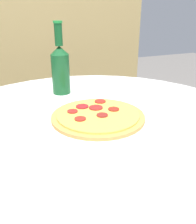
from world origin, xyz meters
The scene contains 4 objects.
table centered at (0.00, 0.00, 0.56)m, with size 1.08×1.08×0.73m.
fence_panel centered at (0.00, 1.07, 0.70)m, with size 1.52×0.04×1.41m.
pizza centered at (0.03, 0.04, 0.74)m, with size 0.28×0.28×0.02m.
beer_bottle centered at (-0.02, 0.31, 0.83)m, with size 0.07×0.07×0.27m.
Camera 1 is at (-0.23, -0.60, 1.05)m, focal length 40.00 mm.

